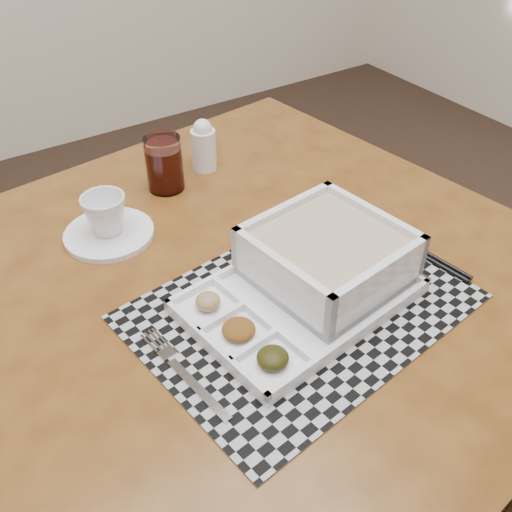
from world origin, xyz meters
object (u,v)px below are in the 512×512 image
at_px(cup, 105,215).
at_px(juice_glass, 164,165).
at_px(dining_table, 247,303).
at_px(serving_tray, 320,268).
at_px(creamer_bottle, 204,146).

relative_size(cup, juice_glass, 0.71).
bearing_deg(cup, dining_table, -37.05).
bearing_deg(serving_tray, creamer_bottle, 85.42).
xyz_separation_m(juice_glass, creamer_bottle, (0.10, 0.02, 0.00)).
xyz_separation_m(serving_tray, cup, (-0.21, 0.29, 0.01)).
bearing_deg(cup, creamer_bottle, 41.10).
relative_size(juice_glass, creamer_bottle, 0.99).
bearing_deg(serving_tray, cup, 125.91).
relative_size(dining_table, serving_tray, 3.03).
bearing_deg(cup, juice_glass, 46.83).
height_order(dining_table, creamer_bottle, creamer_bottle).
relative_size(dining_table, cup, 14.28).
bearing_deg(juice_glass, dining_table, -90.94).
bearing_deg(dining_table, juice_glass, 89.06).
bearing_deg(creamer_bottle, dining_table, -108.04).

